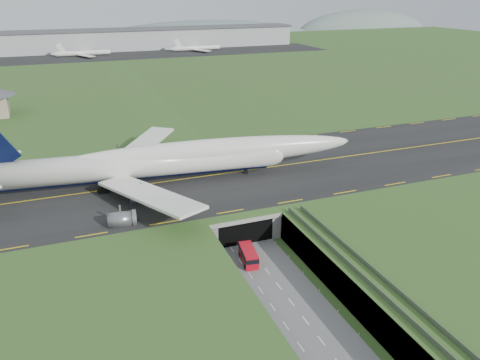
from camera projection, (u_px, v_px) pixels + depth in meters
name	position (u px, v px, depth m)	size (l,w,h in m)	color
ground	(261.00, 264.00, 90.50)	(900.00, 900.00, 0.00)	#355120
airfield_deck	(261.00, 251.00, 89.36)	(800.00, 800.00, 6.00)	gray
trench_road	(278.00, 285.00, 83.99)	(12.00, 75.00, 0.20)	slate
taxiway	(209.00, 176.00, 116.69)	(800.00, 44.00, 0.18)	black
tunnel_portal	(232.00, 213.00, 103.67)	(17.00, 22.30, 6.00)	gray
guideway	(371.00, 283.00, 75.60)	(3.00, 53.00, 7.05)	#A8A8A3
jumbo_jet	(164.00, 161.00, 111.08)	(95.09, 60.77, 20.23)	white
shuttle_tram	(248.00, 255.00, 90.55)	(3.54, 7.15, 2.81)	red
cargo_terminal	(100.00, 40.00, 343.76)	(320.00, 67.00, 15.60)	#B2B2B2
distant_hills	(154.00, 44.00, 484.70)	(700.00, 91.00, 60.00)	slate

